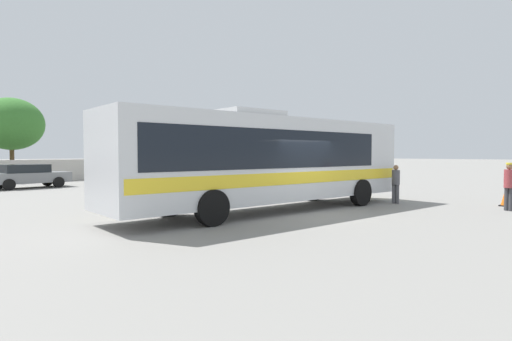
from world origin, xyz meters
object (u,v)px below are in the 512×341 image
at_px(parked_car_rightmost_grey, 131,171).
at_px(passenger_waiting_on_apron, 509,183).
at_px(parked_car_third_grey, 28,175).
at_px(attendant_by_bus_door, 396,182).
at_px(vendor_umbrella_secondary_pink, 363,160).
at_px(traffic_cone_on_apron, 505,198).
at_px(coach_bus_silver_yellow, 267,158).
at_px(roadside_tree_midright, 11,124).

bearing_deg(parked_car_rightmost_grey, passenger_waiting_on_apron, -84.80).
bearing_deg(parked_car_third_grey, attendant_by_bus_door, -67.04).
height_order(attendant_by_bus_door, vendor_umbrella_secondary_pink, vendor_umbrella_secondary_pink).
xyz_separation_m(passenger_waiting_on_apron, traffic_cone_on_apron, (1.36, 0.43, -0.68)).
bearing_deg(parked_car_rightmost_grey, traffic_cone_on_apron, -81.30).
distance_m(passenger_waiting_on_apron, parked_car_third_grey, 24.58).
bearing_deg(coach_bus_silver_yellow, traffic_cone_on_apron, -37.16).
height_order(coach_bus_silver_yellow, passenger_waiting_on_apron, coach_bus_silver_yellow).
bearing_deg(roadside_tree_midright, vendor_umbrella_secondary_pink, -55.84).
distance_m(attendant_by_bus_door, traffic_cone_on_apron, 4.10).
bearing_deg(traffic_cone_on_apron, roadside_tree_midright, 105.33).
xyz_separation_m(parked_car_third_grey, roadside_tree_midright, (1.57, 8.99, 3.57)).
bearing_deg(parked_car_rightmost_grey, attendant_by_bus_door, -86.04).
relative_size(attendant_by_bus_door, parked_car_rightmost_grey, 0.35).
bearing_deg(coach_bus_silver_yellow, passenger_waiting_on_apron, -44.89).
bearing_deg(roadside_tree_midright, traffic_cone_on_apron, -74.67).
xyz_separation_m(attendant_by_bus_door, passenger_waiting_on_apron, (0.77, -3.88, 0.09)).
height_order(parked_car_rightmost_grey, traffic_cone_on_apron, parked_car_rightmost_grey).
relative_size(roadside_tree_midright, traffic_cone_on_apron, 9.91).
bearing_deg(traffic_cone_on_apron, vendor_umbrella_secondary_pink, 57.48).
relative_size(coach_bus_silver_yellow, passenger_waiting_on_apron, 7.07).
height_order(vendor_umbrella_secondary_pink, roadside_tree_midright, roadside_tree_midright).
bearing_deg(roadside_tree_midright, attendant_by_bus_door, -76.94).
relative_size(passenger_waiting_on_apron, roadside_tree_midright, 0.27).
bearing_deg(parked_car_third_grey, vendor_umbrella_secondary_pink, -38.09).
bearing_deg(traffic_cone_on_apron, passenger_waiting_on_apron, -162.42).
xyz_separation_m(passenger_waiting_on_apron, parked_car_third_grey, (-8.84, 22.94, -0.23)).
distance_m(coach_bus_silver_yellow, parked_car_third_grey, 17.07).
bearing_deg(traffic_cone_on_apron, parked_car_third_grey, 114.39).
relative_size(parked_car_rightmost_grey, roadside_tree_midright, 0.72).
xyz_separation_m(coach_bus_silver_yellow, attendant_by_bus_door, (5.37, -2.24, -0.99)).
height_order(passenger_waiting_on_apron, parked_car_rightmost_grey, passenger_waiting_on_apron).
bearing_deg(vendor_umbrella_secondary_pink, traffic_cone_on_apron, -122.52).
distance_m(parked_car_third_grey, traffic_cone_on_apron, 24.72).
xyz_separation_m(attendant_by_bus_door, traffic_cone_on_apron, (2.13, -3.45, -0.59)).
bearing_deg(parked_car_third_grey, traffic_cone_on_apron, -65.61).
relative_size(attendant_by_bus_door, passenger_waiting_on_apron, 0.92).
distance_m(passenger_waiting_on_apron, roadside_tree_midright, 32.91).
bearing_deg(traffic_cone_on_apron, attendant_by_bus_door, 121.70).
xyz_separation_m(coach_bus_silver_yellow, vendor_umbrella_secondary_pink, (13.67, 3.99, -0.28)).
bearing_deg(attendant_by_bus_door, coach_bus_silver_yellow, 157.41).
xyz_separation_m(parked_car_third_grey, parked_car_rightmost_grey, (6.75, 0.07, 0.03)).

